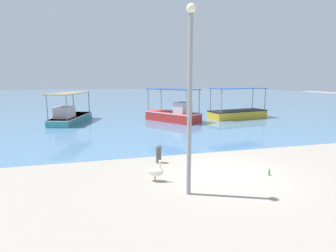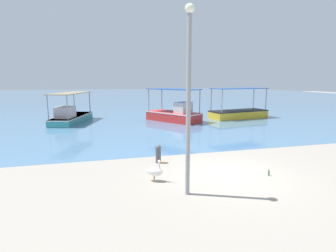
% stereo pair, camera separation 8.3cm
% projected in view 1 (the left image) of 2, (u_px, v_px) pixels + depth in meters
% --- Properties ---
extents(ground, '(120.00, 120.00, 0.00)m').
position_uv_depth(ground, '(230.00, 174.00, 10.12)').
color(ground, gray).
extents(harbor_water, '(110.00, 90.00, 0.00)m').
position_uv_depth(harbor_water, '(123.00, 97.00, 55.86)').
color(harbor_water, teal).
rests_on(harbor_water, ground).
extents(fishing_boat_center, '(5.84, 2.93, 2.80)m').
position_uv_depth(fishing_boat_center, '(238.00, 112.00, 24.73)').
color(fishing_boat_center, gold).
rests_on(fishing_boat_center, harbor_water).
extents(fishing_boat_far_left, '(4.43, 5.15, 2.79)m').
position_uv_depth(fishing_boat_far_left, '(174.00, 114.00, 22.80)').
color(fishing_boat_far_left, red).
rests_on(fishing_boat_far_left, harbor_water).
extents(fishing_boat_near_right, '(3.28, 5.97, 2.49)m').
position_uv_depth(fishing_boat_near_right, '(70.00, 116.00, 22.06)').
color(fishing_boat_near_right, teal).
rests_on(fishing_boat_near_right, harbor_water).
extents(pelican, '(0.76, 0.49, 0.80)m').
position_uv_depth(pelican, '(156.00, 171.00, 9.34)').
color(pelican, '#E0997A').
rests_on(pelican, ground).
extents(lamp_post, '(0.28, 0.28, 5.72)m').
position_uv_depth(lamp_post, '(190.00, 93.00, 7.79)').
color(lamp_post, gray).
rests_on(lamp_post, ground).
extents(mooring_bollard, '(0.25, 0.25, 0.80)m').
position_uv_depth(mooring_bollard, '(159.00, 153.00, 11.41)').
color(mooring_bollard, '#47474C').
rests_on(mooring_bollard, ground).
extents(glass_bottle, '(0.07, 0.07, 0.27)m').
position_uv_depth(glass_bottle, '(269.00, 173.00, 9.94)').
color(glass_bottle, '#3F7F4C').
rests_on(glass_bottle, ground).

